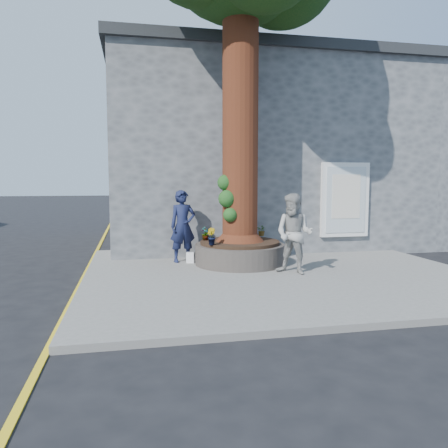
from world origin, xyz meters
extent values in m
plane|color=black|center=(0.00, 0.00, 0.00)|extent=(120.00, 120.00, 0.00)
cube|color=slate|center=(1.50, 1.00, 0.06)|extent=(9.00, 8.00, 0.12)
cube|color=yellow|center=(-3.05, 1.00, 0.00)|extent=(0.10, 30.00, 0.01)
cube|color=#525558|center=(2.50, 7.20, 3.00)|extent=(10.00, 8.00, 6.00)
cube|color=black|center=(2.50, 7.20, 6.15)|extent=(10.30, 8.30, 0.30)
cube|color=white|center=(4.30, 3.14, 1.70)|extent=(1.50, 0.12, 2.20)
cube|color=silver|center=(4.30, 3.08, 1.70)|extent=(1.25, 0.04, 1.95)
cube|color=silver|center=(4.30, 3.06, 1.80)|extent=(0.90, 0.02, 1.30)
cube|color=#525558|center=(10.50, 7.20, 3.00)|extent=(6.00, 8.00, 6.00)
cylinder|color=black|center=(0.80, 2.00, 0.38)|extent=(2.30, 2.30, 0.52)
cylinder|color=black|center=(0.80, 2.00, 0.68)|extent=(2.04, 2.04, 0.08)
cylinder|color=#481F12|center=(0.80, 2.00, 4.47)|extent=(0.90, 0.90, 7.50)
cone|color=#481F12|center=(0.80, 2.00, 1.07)|extent=(1.24, 1.24, 0.70)
sphere|color=#164317|center=(0.42, 1.80, 1.82)|extent=(0.44, 0.44, 0.44)
sphere|color=#164317|center=(0.48, 1.70, 1.42)|extent=(0.36, 0.36, 0.36)
sphere|color=#164317|center=(0.40, 1.92, 2.22)|extent=(0.40, 0.40, 0.40)
imported|color=#161C3D|center=(-0.60, 2.60, 1.07)|extent=(0.77, 0.58, 1.90)
imported|color=#9E9C97|center=(1.74, 0.59, 1.05)|extent=(1.14, 1.13, 1.86)
cube|color=white|center=(-0.44, 2.40, 0.26)|extent=(0.23, 0.17, 0.28)
imported|color=gray|center=(-0.05, 2.28, 0.90)|extent=(0.22, 0.19, 0.36)
imported|color=gray|center=(-0.05, 1.45, 0.93)|extent=(0.29, 0.29, 0.42)
imported|color=gray|center=(-0.05, 2.32, 0.88)|extent=(0.19, 0.19, 0.32)
imported|color=gray|center=(1.65, 2.85, 0.87)|extent=(0.36, 0.37, 0.31)
camera|label=1|loc=(-1.89, -8.83, 2.27)|focal=35.00mm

